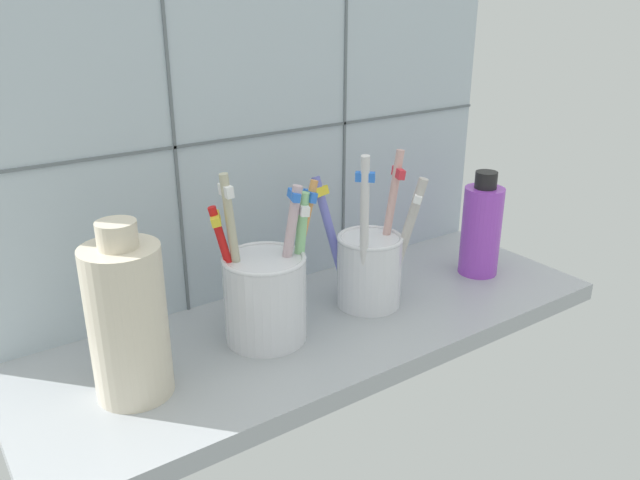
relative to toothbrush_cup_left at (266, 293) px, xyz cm
name	(u,v)px	position (x,y,z in cm)	size (l,w,h in cm)	color
counter_slab	(324,330)	(6.56, -0.71, -6.04)	(64.00, 22.00, 2.00)	#9EA3A8
tile_wall_back	(261,113)	(6.56, 11.29, 15.46)	(64.00, 2.20, 45.00)	#B2C1CC
toothbrush_cup_left	(266,293)	(0.00, 0.00, 0.00)	(10.83, 8.32, 17.61)	silver
toothbrush_cup_right	(370,264)	(13.23, -0.02, -0.26)	(9.09, 11.10, 18.21)	silver
ceramic_vase	(128,319)	(-14.29, -1.50, 2.15)	(6.66, 6.66, 15.98)	beige
soap_bottle	(481,228)	(29.76, -1.24, 0.79)	(4.80, 4.80, 12.99)	purple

